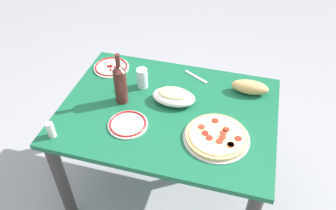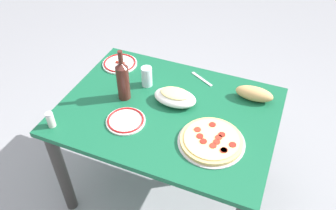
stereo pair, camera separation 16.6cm
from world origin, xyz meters
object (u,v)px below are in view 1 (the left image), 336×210
pepperoni_pizza (217,136)px  wine_bottle (120,83)px  side_plate_near (128,124)px  dining_table (168,125)px  water_glass (142,78)px  bread_loaf (250,87)px  side_plate_far (111,67)px  spice_shaker (51,130)px  baked_pasta_dish (174,96)px

pepperoni_pizza → wine_bottle: size_ratio=1.09×
pepperoni_pizza → side_plate_near: size_ratio=1.61×
dining_table → water_glass: water_glass is taller
wine_bottle → side_plate_near: (0.10, -0.17, -0.11)m
side_plate_near → bread_loaf: (0.58, 0.43, 0.03)m
pepperoni_pizza → side_plate_far: pepperoni_pizza is taller
water_glass → spice_shaker: bearing=-121.8°
baked_pasta_dish → bread_loaf: bearing=25.9°
pepperoni_pizza → water_glass: (-0.48, 0.30, 0.05)m
baked_pasta_dish → bread_loaf: bread_loaf is taller
baked_pasta_dish → bread_loaf: size_ratio=1.15×
pepperoni_pizza → bread_loaf: bearing=73.2°
dining_table → bread_loaf: 0.51m
baked_pasta_dish → bread_loaf: (0.40, 0.19, -0.00)m
wine_bottle → water_glass: (0.07, 0.15, -0.06)m
side_plate_near → water_glass: bearing=95.1°
dining_table → baked_pasta_dish: bearing=77.9°
pepperoni_pizza → baked_pasta_dish: size_ratio=1.38×
bread_loaf → spice_shaker: size_ratio=2.41×
baked_pasta_dish → wine_bottle: wine_bottle is taller
pepperoni_pizza → spice_shaker: size_ratio=3.82×
pepperoni_pizza → water_glass: 0.57m
water_glass → spice_shaker: 0.58m
side_plate_near → spice_shaker: (-0.34, -0.17, 0.03)m
wine_bottle → side_plate_near: size_ratio=1.48×
baked_pasta_dish → wine_bottle: size_ratio=0.79×
wine_bottle → spice_shaker: size_ratio=3.51×
dining_table → wine_bottle: 0.36m
side_plate_near → side_plate_far: 0.53m
side_plate_near → side_plate_far: side_plate_far is taller
side_plate_far → dining_table: bearing=-31.7°
water_glass → side_plate_near: size_ratio=0.58×
baked_pasta_dish → spice_shaker: size_ratio=2.76×
side_plate_near → bread_loaf: bread_loaf is taller
pepperoni_pizza → water_glass: water_glass is taller
dining_table → wine_bottle: (-0.26, 0.00, 0.25)m
side_plate_near → spice_shaker: 0.38m
water_glass → wine_bottle: bearing=-114.6°
side_plate_far → pepperoni_pizza: bearing=-29.7°
pepperoni_pizza → side_plate_far: bearing=150.3°
baked_pasta_dish → side_plate_near: baked_pasta_dish is taller
side_plate_far → spice_shaker: size_ratio=2.52×
bread_loaf → spice_shaker: (-0.91, -0.60, 0.00)m
dining_table → side_plate_far: (-0.44, 0.27, 0.13)m
pepperoni_pizza → side_plate_far: size_ratio=1.51×
dining_table → water_glass: size_ratio=9.64×
bread_loaf → dining_table: bearing=-147.7°
pepperoni_pizza → bread_loaf: size_ratio=1.59×
wine_bottle → side_plate_far: wine_bottle is taller
dining_table → wine_bottle: size_ratio=3.80×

